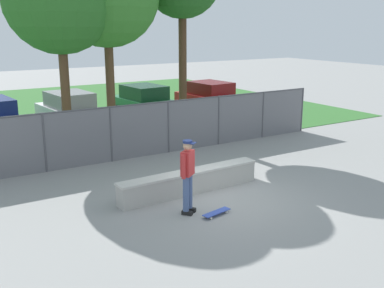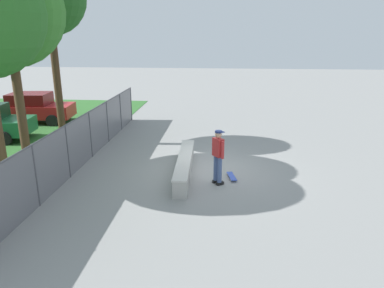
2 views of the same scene
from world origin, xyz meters
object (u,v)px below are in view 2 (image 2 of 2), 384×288
(skateboarder, at_px, (218,155))
(skateboard, at_px, (232,176))
(tree_near_right, at_px, (7,11))
(concrete_ledge, at_px, (185,165))
(car_red, at_px, (33,108))

(skateboarder, relative_size, skateboard, 2.23)
(skateboard, distance_m, tree_near_right, 9.36)
(concrete_ledge, xyz_separation_m, skateboard, (-0.28, -1.67, -0.24))
(concrete_ledge, bearing_deg, skateboard, -99.60)
(skateboard, relative_size, car_red, 0.19)
(skateboarder, bearing_deg, skateboard, -42.89)
(skateboarder, relative_size, car_red, 0.42)
(concrete_ledge, relative_size, car_red, 0.99)
(tree_near_right, bearing_deg, skateboard, -93.30)
(concrete_ledge, height_order, car_red, car_red)
(skateboard, xyz_separation_m, tree_near_right, (0.44, 7.60, 5.46))
(tree_near_right, xyz_separation_m, car_red, (6.82, 3.33, -4.69))
(skateboard, height_order, tree_near_right, tree_near_right)
(concrete_ledge, bearing_deg, car_red, 52.98)
(concrete_ledge, bearing_deg, skateboarder, -124.08)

